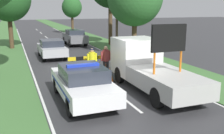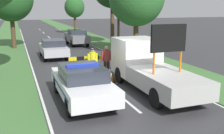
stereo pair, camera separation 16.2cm
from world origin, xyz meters
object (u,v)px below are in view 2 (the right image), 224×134
object	(u,v)px
work_truck	(148,66)
police_officer	(93,60)
pedestrian_civilian	(106,58)
police_car	(82,82)
traffic_cone_near_truck	(106,64)
queued_car_suv_grey	(77,37)
queued_car_sedan_silver	(53,48)
roadside_tree_far_left	(74,7)
traffic_cone_centre_front	(110,75)
traffic_cone_near_police	(98,67)
utility_pole	(118,14)
road_barrier	(92,59)

from	to	relation	value
work_truck	police_officer	xyz separation A→B (m)	(-1.92, 2.90, -0.13)
police_officer	pedestrian_civilian	world-z (taller)	pedestrian_civilian
work_truck	police_officer	size ratio (longest dim) A/B	3.69
police_car	traffic_cone_near_truck	bearing A→B (deg)	57.50
work_truck	traffic_cone_near_truck	xyz separation A→B (m)	(-0.44, 4.98, -0.85)
pedestrian_civilian	queued_car_suv_grey	xyz separation A→B (m)	(1.22, 13.05, -0.15)
queued_car_sedan_silver	roadside_tree_far_left	size ratio (longest dim) A/B	0.77
traffic_cone_centre_front	traffic_cone_near_truck	bearing A→B (deg)	74.53
pedestrian_civilian	queued_car_sedan_silver	distance (m)	6.91
police_officer	traffic_cone_near_truck	bearing A→B (deg)	-141.42
pedestrian_civilian	police_officer	bearing A→B (deg)	-150.08
traffic_cone_near_police	traffic_cone_near_truck	world-z (taller)	traffic_cone_near_police
traffic_cone_centre_front	traffic_cone_near_truck	size ratio (longest dim) A/B	1.44
pedestrian_civilian	traffic_cone_near_police	world-z (taller)	pedestrian_civilian
traffic_cone_near_truck	queued_car_sedan_silver	xyz separation A→B (m)	(-2.73, 4.63, 0.50)
pedestrian_civilian	traffic_cone_centre_front	distance (m)	1.54
queued_car_suv_grey	roadside_tree_far_left	xyz separation A→B (m)	(2.46, 12.00, 3.03)
queued_car_suv_grey	utility_pole	bearing A→B (deg)	107.51
traffic_cone_near_truck	queued_car_sedan_silver	bearing A→B (deg)	120.48
traffic_cone_near_police	queued_car_suv_grey	bearing A→B (deg)	83.26
police_car	traffic_cone_near_truck	distance (m)	6.37
roadside_tree_far_left	utility_pole	world-z (taller)	utility_pole
traffic_cone_centre_front	roadside_tree_far_left	distance (m)	26.95
traffic_cone_centre_front	queued_car_suv_grey	bearing A→B (deg)	84.03
pedestrian_civilian	queued_car_sedan_silver	bearing A→B (deg)	128.41
police_officer	pedestrian_civilian	size ratio (longest dim) A/B	0.96
police_car	queued_car_suv_grey	distance (m)	17.10
traffic_cone_near_police	utility_pole	xyz separation A→B (m)	(3.51, 5.54, 3.04)
road_barrier	pedestrian_civilian	distance (m)	1.01
queued_car_sedan_silver	queued_car_suv_grey	distance (m)	7.28
traffic_cone_near_police	traffic_cone_near_truck	bearing A→B (deg)	50.30
police_car	roadside_tree_far_left	world-z (taller)	roadside_tree_far_left
utility_pole	traffic_cone_centre_front	bearing A→B (deg)	-114.57
traffic_cone_centre_front	queued_car_sedan_silver	bearing A→B (deg)	102.85
police_car	roadside_tree_far_left	xyz separation A→B (m)	(6.01, 28.73, 3.09)
pedestrian_civilian	utility_pole	size ratio (longest dim) A/B	0.26
road_barrier	traffic_cone_near_truck	xyz separation A→B (m)	(1.29, 1.19, -0.61)
utility_pole	traffic_cone_near_truck	bearing A→B (deg)	-120.49
traffic_cone_centre_front	utility_pole	bearing A→B (deg)	65.43
queued_car_suv_grey	roadside_tree_far_left	distance (m)	12.62
police_officer	queued_car_suv_grey	distance (m)	13.35
traffic_cone_near_police	police_car	bearing A→B (deg)	-114.71
traffic_cone_centre_front	queued_car_sedan_silver	world-z (taller)	queued_car_sedan_silver
traffic_cone_near_police	traffic_cone_centre_front	xyz separation A→B (m)	(-0.07, -2.29, 0.08)
traffic_cone_near_police	queued_car_suv_grey	distance (m)	12.22
police_officer	queued_car_sedan_silver	bearing A→B (deg)	-95.45
police_officer	queued_car_suv_grey	size ratio (longest dim) A/B	0.36
utility_pole	road_barrier	bearing A→B (deg)	-124.68
queued_car_suv_grey	traffic_cone_centre_front	bearing A→B (deg)	84.03
police_car	work_truck	distance (m)	3.48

